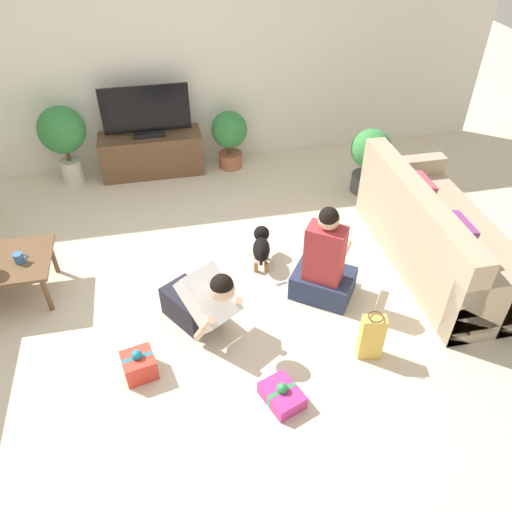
# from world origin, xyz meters

# --- Properties ---
(ground_plane) EXTENTS (16.00, 16.00, 0.00)m
(ground_plane) POSITION_xyz_m (0.00, 0.00, 0.00)
(ground_plane) COLOR beige
(wall_back) EXTENTS (8.40, 0.06, 2.60)m
(wall_back) POSITION_xyz_m (0.00, 2.63, 1.30)
(wall_back) COLOR white
(wall_back) RESTS_ON ground_plane
(sofa_right) EXTENTS (0.89, 2.06, 0.85)m
(sofa_right) POSITION_xyz_m (2.40, 0.03, 0.30)
(sofa_right) COLOR tan
(sofa_right) RESTS_ON ground_plane
(tv_console) EXTENTS (1.21, 0.42, 0.50)m
(tv_console) POSITION_xyz_m (-0.16, 2.35, 0.25)
(tv_console) COLOR brown
(tv_console) RESTS_ON ground_plane
(tv) EXTENTS (1.01, 0.20, 0.59)m
(tv) POSITION_xyz_m (-0.16, 2.35, 0.76)
(tv) COLOR black
(tv) RESTS_ON tv_console
(potted_plant_corner_right) EXTENTS (0.45, 0.45, 0.76)m
(potted_plant_corner_right) POSITION_xyz_m (2.26, 1.41, 0.44)
(potted_plant_corner_right) COLOR #4C4C51
(potted_plant_corner_right) RESTS_ON ground_plane
(potted_plant_back_left) EXTENTS (0.53, 0.53, 0.95)m
(potted_plant_back_left) POSITION_xyz_m (-1.12, 2.30, 0.62)
(potted_plant_back_left) COLOR beige
(potted_plant_back_left) RESTS_ON ground_plane
(potted_plant_back_right) EXTENTS (0.44, 0.44, 0.72)m
(potted_plant_back_right) POSITION_xyz_m (0.80, 2.30, 0.44)
(potted_plant_back_right) COLOR #A36042
(potted_plant_back_right) RESTS_ON ground_plane
(person_kneeling) EXTENTS (0.66, 0.78, 0.75)m
(person_kneeling) POSITION_xyz_m (0.12, -0.39, 0.33)
(person_kneeling) COLOR #23232D
(person_kneeling) RESTS_ON ground_plane
(person_sitting) EXTENTS (0.66, 0.63, 0.96)m
(person_sitting) POSITION_xyz_m (1.21, -0.20, 0.34)
(person_sitting) COLOR #283351
(person_sitting) RESTS_ON ground_plane
(dog) EXTENTS (0.23, 0.50, 0.32)m
(dog) POSITION_xyz_m (0.78, 0.37, 0.20)
(dog) COLOR black
(dog) RESTS_ON ground_plane
(gift_box_a) EXTENTS (0.28, 0.27, 0.26)m
(gift_box_a) POSITION_xyz_m (-0.42, -0.75, 0.10)
(gift_box_a) COLOR red
(gift_box_a) RESTS_ON ground_plane
(gift_box_b) EXTENTS (0.33, 0.37, 0.18)m
(gift_box_b) POSITION_xyz_m (0.58, -1.21, 0.06)
(gift_box_b) COLOR #CC3389
(gift_box_b) RESTS_ON ground_plane
(gift_bag_a) EXTENTS (0.20, 0.14, 0.44)m
(gift_bag_a) POSITION_xyz_m (1.36, -0.94, 0.21)
(gift_bag_a) COLOR #E5B74C
(gift_bag_a) RESTS_ON ground_plane
(mug) EXTENTS (0.12, 0.08, 0.09)m
(mug) POSITION_xyz_m (-1.35, 0.32, 0.45)
(mug) COLOR #386BAD
(mug) RESTS_ON coffee_table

